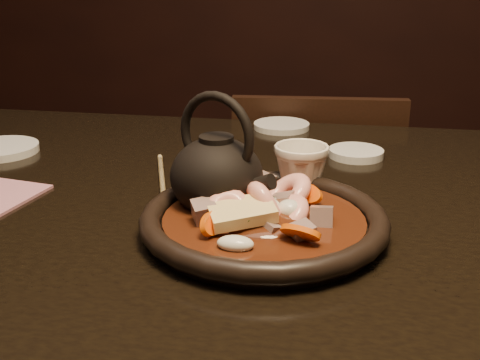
% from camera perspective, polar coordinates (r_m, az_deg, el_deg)
% --- Properties ---
extents(table, '(1.60, 0.90, 0.75)m').
position_cam_1_polar(table, '(0.87, -10.30, -6.34)').
color(table, black).
rests_on(table, floor).
extents(chair, '(0.41, 0.41, 0.79)m').
position_cam_1_polar(chair, '(1.46, 6.81, -5.40)').
color(chair, black).
rests_on(chair, floor).
extents(plate, '(0.29, 0.29, 0.03)m').
position_cam_1_polar(plate, '(0.71, 2.27, -3.95)').
color(plate, black).
rests_on(plate, table).
extents(stirfry, '(0.17, 0.19, 0.07)m').
position_cam_1_polar(stirfry, '(0.71, 2.19, -3.39)').
color(stirfry, '#3D190B').
rests_on(stirfry, plate).
extents(soy_dish, '(0.09, 0.09, 0.01)m').
position_cam_1_polar(soy_dish, '(1.01, 10.94, 2.53)').
color(soy_dish, silver).
rests_on(soy_dish, table).
extents(saucer_left, '(0.13, 0.13, 0.01)m').
position_cam_1_polar(saucer_left, '(1.09, -21.79, 2.75)').
color(saucer_left, silver).
rests_on(saucer_left, table).
extents(saucer_right, '(0.11, 0.11, 0.01)m').
position_cam_1_polar(saucer_right, '(1.17, 3.96, 5.15)').
color(saucer_right, silver).
rests_on(saucer_right, table).
extents(tea_cup, '(0.09, 0.09, 0.08)m').
position_cam_1_polar(tea_cup, '(0.83, 5.80, 1.13)').
color(tea_cup, white).
rests_on(tea_cup, table).
extents(chopsticks, '(0.09, 0.26, 0.01)m').
position_cam_1_polar(chopsticks, '(0.86, -7.36, -0.48)').
color(chopsticks, tan).
rests_on(chopsticks, table).
extents(teapot, '(0.14, 0.12, 0.16)m').
position_cam_1_polar(teapot, '(0.74, -2.18, 0.73)').
color(teapot, black).
rests_on(teapot, table).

